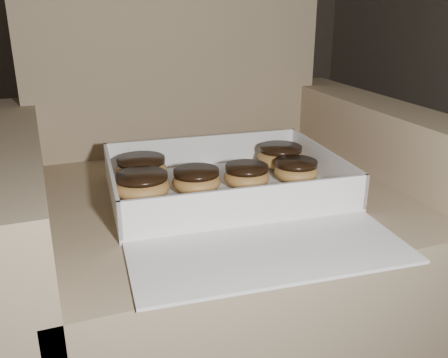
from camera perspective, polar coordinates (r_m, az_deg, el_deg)
The scene contains 13 objects.
armchair at distance 1.04m, azimuth -1.45°, elevation -5.96°, with size 0.84×0.71×0.88m.
bakery_box at distance 0.88m, azimuth 1.00°, elevation -1.80°, with size 0.44×0.51×0.07m.
donut_a at distance 0.96m, azimuth 8.26°, elevation 0.97°, with size 0.08×0.08×0.04m.
donut_b at distance 1.03m, azimuth 6.44°, elevation 2.63°, with size 0.09×0.09×0.05m.
donut_c at distance 0.92m, azimuth 2.59°, elevation 0.41°, with size 0.08×0.08×0.04m.
donut_d at distance 0.88m, azimuth -9.32°, elevation -0.76°, with size 0.10×0.10×0.05m.
donut_e at distance 0.96m, azimuth -9.42°, elevation 1.16°, with size 0.10×0.10×0.05m.
donut_f at distance 0.90m, azimuth -3.17°, elevation -0.14°, with size 0.09×0.09×0.04m.
crumb_a at distance 0.89m, azimuth -0.24°, elevation -1.78°, with size 0.01×0.01×0.00m, color black.
crumb_b at distance 0.80m, azimuth -8.27°, elevation -4.73°, with size 0.01×0.01×0.00m, color black.
crumb_c at distance 0.87m, azimuth -5.62°, elevation -2.31°, with size 0.01×0.01×0.00m, color black.
crumb_d at distance 0.95m, azimuth 9.01°, elevation -0.50°, with size 0.01×0.01×0.00m, color black.
crumb_e at distance 0.86m, azimuth -9.28°, elevation -2.81°, with size 0.01×0.01×0.00m, color black.
Camera 1 is at (0.39, -0.24, 0.74)m, focal length 40.00 mm.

